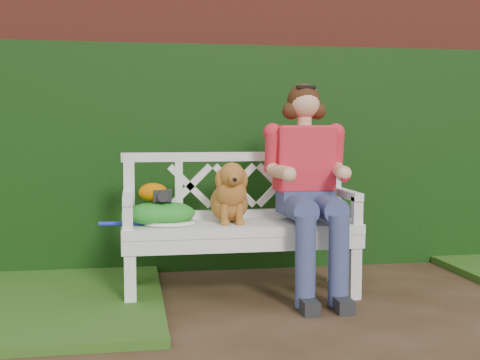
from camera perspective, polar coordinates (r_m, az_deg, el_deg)
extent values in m
plane|color=#352212|center=(3.59, 11.98, -12.99)|extent=(60.00, 60.00, 0.00)
cube|color=maroon|center=(5.24, 4.47, 4.84)|extent=(10.00, 0.30, 2.20)
cube|color=#173A0B|center=(5.03, 5.07, 2.00)|extent=(10.00, 0.18, 1.70)
cube|color=#262626|center=(4.00, -6.90, -1.37)|extent=(0.12, 0.09, 0.08)
ellipsoid|color=#C46200|center=(4.03, -7.74, -1.07)|extent=(0.22, 0.20, 0.11)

